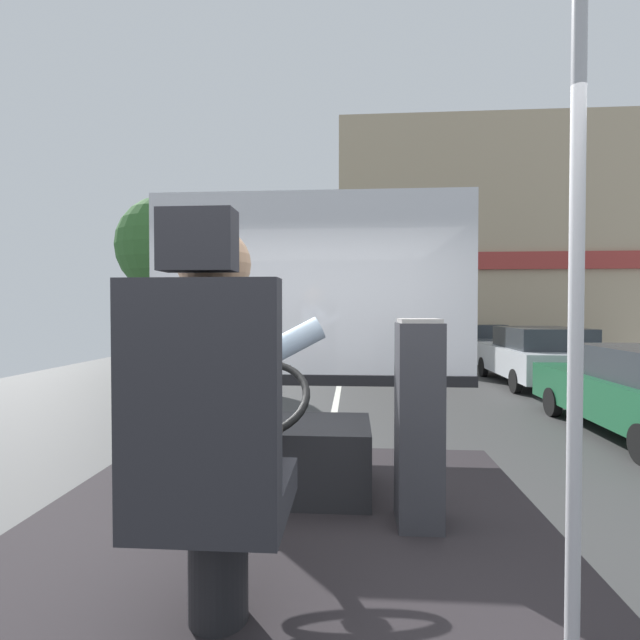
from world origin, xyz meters
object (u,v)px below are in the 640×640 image
object	(u,v)px
bus_driver	(219,383)
handrail_pole	(576,300)
driver_seat	(210,458)
parked_car_charcoal	(476,341)
steering_console	(273,455)
fare_box	(419,422)
parked_car_silver	(538,355)

from	to	relation	value
bus_driver	handrail_pole	distance (m)	1.16
driver_seat	parked_car_charcoal	xyz separation A→B (m)	(4.95, 15.97, -0.69)
driver_seat	steering_console	distance (m)	1.23
bus_driver	steering_console	world-z (taller)	bus_driver
fare_box	bus_driver	bearing A→B (deg)	-136.26
fare_box	parked_car_charcoal	xyz separation A→B (m)	(4.18, 15.13, -0.61)
bus_driver	steering_console	xyz separation A→B (m)	(0.00, 1.07, -0.58)
bus_driver	fare_box	distance (m)	1.11
driver_seat	parked_car_charcoal	distance (m)	16.74
parked_car_silver	parked_car_charcoal	size ratio (longest dim) A/B	0.95
parked_car_silver	handrail_pole	bearing A→B (deg)	-110.54
bus_driver	steering_console	distance (m)	1.21
parked_car_silver	fare_box	bearing A→B (deg)	-114.03
steering_console	handrail_pole	bearing A→B (deg)	-45.55
steering_console	parked_car_silver	distance (m)	10.27
bus_driver	fare_box	xyz separation A→B (m)	(0.77, 0.74, -0.30)
driver_seat	fare_box	xyz separation A→B (m)	(0.77, 0.85, -0.08)
fare_box	handrail_pole	bearing A→B (deg)	-66.53
steering_console	fare_box	bearing A→B (deg)	-23.13
handrail_pole	parked_car_silver	distance (m)	10.91
bus_driver	fare_box	size ratio (longest dim) A/B	0.84
driver_seat	bus_driver	xyz separation A→B (m)	(0.00, 0.11, 0.22)
fare_box	parked_car_silver	xyz separation A→B (m)	(4.16, 9.34, -0.56)
bus_driver	steering_console	size ratio (longest dim) A/B	0.76
bus_driver	parked_car_silver	bearing A→B (deg)	63.91
steering_console	handrail_pole	size ratio (longest dim) A/B	0.51
driver_seat	parked_car_silver	distance (m)	11.33
steering_console	parked_car_charcoal	size ratio (longest dim) A/B	0.26
driver_seat	fare_box	bearing A→B (deg)	47.66
driver_seat	handrail_pole	world-z (taller)	handrail_pole
parked_car_silver	parked_car_charcoal	bearing A→B (deg)	89.83
bus_driver	driver_seat	bearing A→B (deg)	-90.00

